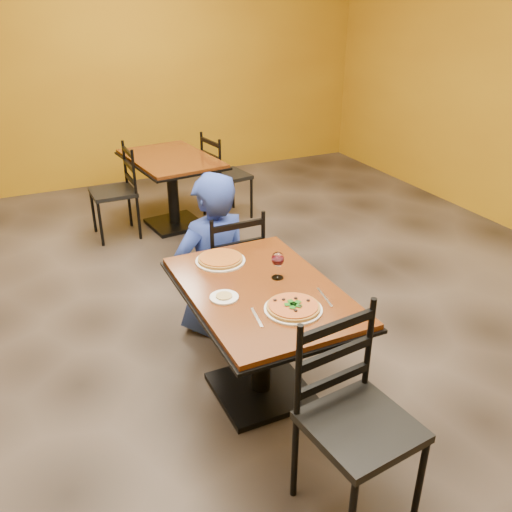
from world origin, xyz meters
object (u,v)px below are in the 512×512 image
pizza_main (293,307)px  pizza_far (220,258)px  chair_main_far (228,266)px  plate_main (293,309)px  side_plate (224,297)px  plate_far (220,261)px  table_second (172,176)px  chair_main_near (361,428)px  chair_second_right (227,176)px  chair_second_left (113,193)px  diner (212,253)px  table_main (261,317)px  wine_glass (278,264)px

pizza_main → pizza_far: 0.70m
chair_main_far → pizza_main: (-0.09, -1.13, 0.31)m
chair_main_far → plate_main: 1.17m
side_plate → plate_far: bearing=70.8°
table_second → chair_main_near: chair_main_near is taller
pizza_far → side_plate: bearing=-109.2°
table_second → chair_main_far: size_ratio=1.34×
chair_main_far → plate_far: chair_main_far is taller
chair_second_right → plate_main: bearing=155.3°
chair_second_left → diner: bearing=8.5°
chair_main_far → plate_main: bearing=84.5°
chair_second_left → side_plate: 2.83m
chair_second_left → pizza_main: size_ratio=3.23×
pizza_far → side_plate: 0.45m
plate_main → pizza_far: pizza_far is taller
diner → pizza_main: 1.15m
chair_second_right → table_main: bearing=152.9°
table_main → chair_second_left: (-0.28, 2.80, -0.10)m
chair_second_left → plate_main: (0.33, -3.08, 0.30)m
table_second → diner: 1.97m
chair_main_far → chair_second_left: 2.00m
table_main → table_second: bearing=83.3°
table_second → chair_second_left: bearing=180.0°
pizza_main → plate_far: 0.71m
plate_main → side_plate: bearing=136.4°
chair_second_right → diner: 2.15m
chair_second_right → pizza_main: chair_second_right is taller
chair_second_left → pizza_main: 3.12m
diner → plate_far: size_ratio=3.83×
pizza_main → wine_glass: bearing=76.1°
pizza_far → wine_glass: size_ratio=1.56×
chair_main_far → chair_second_left: chair_main_far is taller
table_second → chair_second_left: size_ratio=1.35×
wine_glass → table_main: bearing=-153.9°
chair_main_near → chair_main_far: (0.10, 1.79, -0.04)m
chair_second_right → pizza_main: size_ratio=3.27×
table_second → chair_second_left: chair_second_left is taller
table_second → side_plate: size_ratio=7.76×
chair_second_right → plate_main: chair_second_right is taller
chair_main_near → pizza_main: bearing=82.9°
table_main → diner: (0.02, 0.85, 0.04)m
chair_main_near → diner: bearing=84.1°
pizza_far → wine_glass: 0.41m
pizza_main → side_plate: (-0.28, 0.27, -0.02)m
chair_second_left → wine_glass: 2.79m
wine_glass → chair_main_near: bearing=-95.4°
table_main → chair_second_right: bearing=71.5°
chair_second_left → plate_far: bearing=4.3°
diner → pizza_far: (-0.11, -0.44, 0.18)m
table_main → wine_glass: 0.32m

